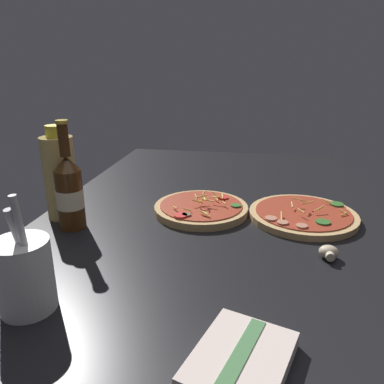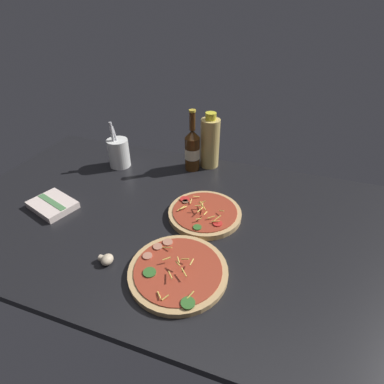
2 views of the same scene
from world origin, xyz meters
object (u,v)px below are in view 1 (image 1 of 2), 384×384
Objects in this scene: pizza_near at (303,215)px; dish_towel at (241,361)px; beer_bottle at (69,191)px; oil_bottle at (60,176)px; utensil_crock at (25,274)px; mushroom_left at (329,252)px; pizza_far at (201,208)px.

pizza_near is 1.50× the size of dish_towel.
pizza_near is 1.05× the size of beer_bottle.
pizza_near is at bearing -81.54° from oil_bottle.
beer_bottle is (-15.32, 56.12, 8.37)cm from pizza_near.
oil_bottle reaches higher than utensil_crock.
mushroom_left is 0.21× the size of utensil_crock.
pizza_far is 50.94cm from utensil_crock.
pizza_far is at bearing 91.15° from pizza_near.
dish_towel is at bearing 153.41° from mushroom_left.
pizza_near is 26.59cm from pizza_far.
oil_bottle reaches higher than mushroom_left.
pizza_far reaches higher than dish_towel.
beer_bottle is 1.42× the size of dish_towel.
beer_bottle is (-14.79, 29.53, 8.21)cm from pizza_far.
pizza_far is 35.85cm from mushroom_left.
pizza_far reaches higher than mushroom_left.
beer_bottle is 8.40cm from oil_bottle.
utensil_crock is at bearing -165.78° from beer_bottle.
pizza_far is at bearing 55.88° from mushroom_left.
dish_towel is at bearing -131.54° from beer_bottle.
pizza_near is 6.58× the size of mushroom_left.
pizza_far is 1.37× the size of dish_towel.
oil_bottle is 1.30× the size of dish_towel.
mushroom_left is 0.23× the size of dish_towel.
pizza_near is 20.87cm from mushroom_left.
beer_bottle reaches higher than oil_bottle.
utensil_crock reaches higher than pizza_near.
beer_bottle reaches higher than utensil_crock.
mushroom_left is (-11.48, -64.66, -9.60)cm from oil_bottle.
mushroom_left is at bearing -63.42° from utensil_crock.
pizza_far is 37.36cm from oil_bottle.
pizza_near is 54.92cm from dish_towel.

